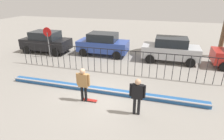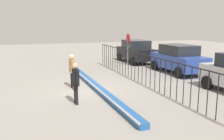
{
  "view_description": "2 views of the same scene",
  "coord_description": "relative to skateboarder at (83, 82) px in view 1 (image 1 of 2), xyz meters",
  "views": [
    {
      "loc": [
        3.05,
        -8.02,
        5.03
      ],
      "look_at": [
        0.36,
        1.37,
        0.98
      ],
      "focal_mm": 29.91,
      "sensor_mm": 36.0,
      "label": 1
    },
    {
      "loc": [
        11.99,
        -3.0,
        3.29
      ],
      "look_at": [
        0.44,
        1.22,
        0.99
      ],
      "focal_mm": 39.84,
      "sensor_mm": 36.0,
      "label": 2
    }
  ],
  "objects": [
    {
      "name": "parked_car_black",
      "position": [
        -6.7,
        6.82,
        -0.08
      ],
      "size": [
        4.3,
        2.12,
        1.9
      ],
      "rotation": [
        0.0,
        0.0,
        0.08
      ],
      "color": "black",
      "rests_on": "ground"
    },
    {
      "name": "skateboard",
      "position": [
        0.25,
        0.05,
        -0.99
      ],
      "size": [
        0.8,
        0.2,
        0.07
      ],
      "rotation": [
        0.0,
        0.0,
        0.21
      ],
      "color": "#A51E19",
      "rests_on": "ground"
    },
    {
      "name": "bowl_coping_ledge",
      "position": [
        0.51,
        1.08,
        -0.93
      ],
      "size": [
        11.0,
        0.4,
        0.27
      ],
      "color": "#235699",
      "rests_on": "ground"
    },
    {
      "name": "perimeter_fence",
      "position": [
        0.51,
        3.77,
        -0.01
      ],
      "size": [
        14.04,
        0.04,
        1.67
      ],
      "color": "black",
      "rests_on": "ground"
    },
    {
      "name": "camera_operator",
      "position": [
        2.68,
        -0.37,
        -0.01
      ],
      "size": [
        0.7,
        0.26,
        1.73
      ],
      "rotation": [
        0.0,
        0.0,
        2.36
      ],
      "color": "black",
      "rests_on": "ground"
    },
    {
      "name": "stop_sign",
      "position": [
        -5.58,
        5.59,
        0.57
      ],
      "size": [
        0.76,
        0.07,
        2.5
      ],
      "color": "slate",
      "rests_on": "ground"
    },
    {
      "name": "parked_car_blue",
      "position": [
        -1.51,
        7.5,
        -0.08
      ],
      "size": [
        4.3,
        2.12,
        1.9
      ],
      "rotation": [
        0.0,
        0.0,
        0.04
      ],
      "color": "#2D479E",
      "rests_on": "ground"
    },
    {
      "name": "parked_car_silver",
      "position": [
        4.08,
        7.34,
        -0.08
      ],
      "size": [
        4.3,
        2.12,
        1.9
      ],
      "rotation": [
        0.0,
        0.0,
        0.08
      ],
      "color": "#B7BABF",
      "rests_on": "ground"
    },
    {
      "name": "ground_plane",
      "position": [
        0.51,
        0.63,
        -1.05
      ],
      "size": [
        60.0,
        60.0,
        0.0
      ],
      "primitive_type": "plane",
      "color": "gray"
    },
    {
      "name": "skateboarder",
      "position": [
        0.0,
        0.0,
        0.0
      ],
      "size": [
        0.71,
        0.26,
        1.75
      ],
      "rotation": [
        0.0,
        0.0,
        0.28
      ],
      "color": "black",
      "rests_on": "ground"
    }
  ]
}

